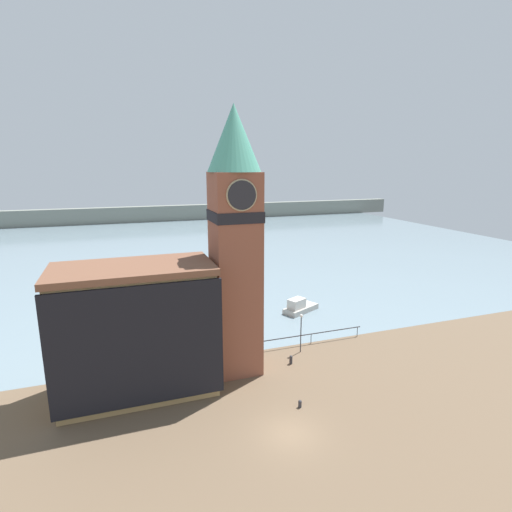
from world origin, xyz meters
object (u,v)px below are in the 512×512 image
Objects in this scene: clock_tower at (235,237)px; pier_building at (137,330)px; mooring_bollard_near at (291,359)px; lamp_post at (301,326)px; boat_near at (299,307)px; mooring_bollard_far at (300,403)px.

clock_tower is 1.84× the size of pier_building.
lamp_post is (1.88, 1.89, 2.31)m from mooring_bollard_near.
mooring_bollard_near is (4.99, -0.80, -11.62)m from clock_tower.
lamp_post reaches higher than boat_near.
boat_near is (11.49, 11.15, -11.41)m from clock_tower.
mooring_bollard_far is (-2.15, -6.47, -0.13)m from mooring_bollard_near.
pier_building is 14.26m from mooring_bollard_near.
mooring_bollard_near is at bearing -134.74° from lamp_post.
mooring_bollard_far is at bearing -29.84° from pier_building.
mooring_bollard_far is at bearing -68.62° from clock_tower.
mooring_bollard_far is 9.59m from lamp_post.
boat_near reaches higher than mooring_bollard_near.
boat_near is at bearing 64.86° from mooring_bollard_far.
clock_tower is 38.13× the size of mooring_bollard_far.
mooring_bollard_far is (-8.64, -18.41, -0.34)m from boat_near.
mooring_bollard_far is (2.84, -7.26, -11.75)m from clock_tower.
clock_tower is 11.62m from lamp_post.
clock_tower reaches higher than mooring_bollard_near.
boat_near is at bearing 44.14° from clock_tower.
lamp_post is (15.30, 1.89, -2.50)m from pier_building.
boat_near reaches higher than mooring_bollard_far.
clock_tower is 5.76× the size of lamp_post.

